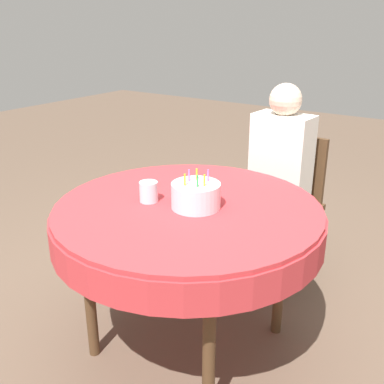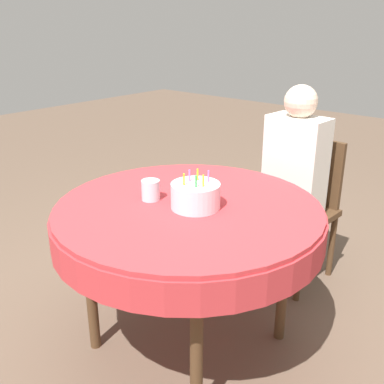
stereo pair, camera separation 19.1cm
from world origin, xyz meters
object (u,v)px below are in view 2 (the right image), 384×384
at_px(chair, 298,203).
at_px(drinking_glass, 151,190).
at_px(person, 293,171).
at_px(birthday_cake, 196,195).

relative_size(chair, drinking_glass, 9.23).
bearing_deg(chair, drinking_glass, -99.68).
xyz_separation_m(person, drinking_glass, (-0.22, -0.90, 0.09)).
bearing_deg(person, chair, 90.00).
bearing_deg(drinking_glass, birthday_cake, 17.46).
distance_m(birthday_cake, drinking_glass, 0.22).
relative_size(person, drinking_glass, 12.83).
relative_size(person, birthday_cake, 5.51).
bearing_deg(person, drinking_glass, -100.62).
height_order(birthday_cake, drinking_glass, birthday_cake).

